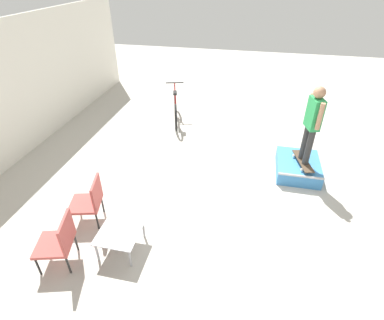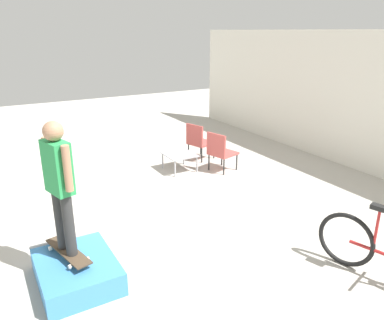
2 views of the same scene
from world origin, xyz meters
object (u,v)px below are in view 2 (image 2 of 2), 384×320
at_px(person_skater, 59,179).
at_px(coffee_table, 180,156).
at_px(skateboard_on_ramp, 68,251).
at_px(patio_chair_left, 199,140).
at_px(patio_chair_right, 220,150).
at_px(skate_ramp_box, 77,271).

distance_m(person_skater, coffee_table, 4.19).
distance_m(skateboard_on_ramp, coffee_table, 4.07).
xyz_separation_m(patio_chair_left, patio_chair_right, (0.93, -0.00, 0.00)).
distance_m(skate_ramp_box, patio_chair_left, 4.97).
height_order(person_skater, coffee_table, person_skater).
bearing_deg(patio_chair_left, patio_chair_right, 164.14).
bearing_deg(patio_chair_right, skate_ramp_box, 107.45).
bearing_deg(patio_chair_right, patio_chair_left, -14.73).
bearing_deg(skateboard_on_ramp, coffee_table, 118.26).
xyz_separation_m(coffee_table, patio_chair_left, (-0.44, 0.76, 0.14)).
height_order(skateboard_on_ramp, person_skater, person_skater).
bearing_deg(skate_ramp_box, coffee_table, 133.65).
xyz_separation_m(person_skater, patio_chair_right, (-2.23, 3.78, -0.87)).
relative_size(skate_ramp_box, skateboard_on_ramp, 1.31).
xyz_separation_m(person_skater, coffee_table, (-2.72, 3.02, -1.02)).
distance_m(coffee_table, patio_chair_right, 0.91).
bearing_deg(skate_ramp_box, skateboard_on_ramp, -153.89).
distance_m(patio_chair_left, patio_chair_right, 0.93).
distance_m(skateboard_on_ramp, patio_chair_left, 4.93).
relative_size(skateboard_on_ramp, patio_chair_left, 1.01).
height_order(skate_ramp_box, person_skater, person_skater).
relative_size(person_skater, coffee_table, 2.32).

